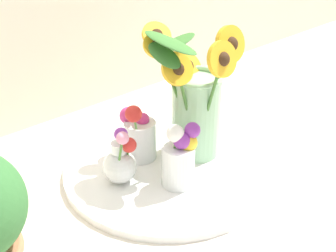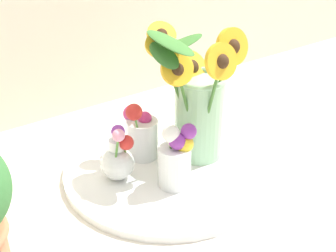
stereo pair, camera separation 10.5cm
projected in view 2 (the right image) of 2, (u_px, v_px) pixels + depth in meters
The scene contains 6 objects.
ground_plane at pixel (171, 188), 1.06m from camera, with size 6.00×6.00×0.00m, color silver.
serving_tray at pixel (168, 169), 1.11m from camera, with size 0.49×0.49×0.02m.
mason_jar_sunflowers at pixel (197, 103), 1.09m from camera, with size 0.19×0.22×0.33m.
vase_small_center at pixel (176, 158), 1.01m from camera, with size 0.08×0.07×0.15m.
vase_bulb_right at pixel (118, 159), 1.04m from camera, with size 0.08×0.08×0.14m.
vase_small_back at pixel (141, 133), 1.12m from camera, with size 0.09×0.10×0.16m.
Camera 2 is at (-0.49, -0.70, 0.64)m, focal length 50.00 mm.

